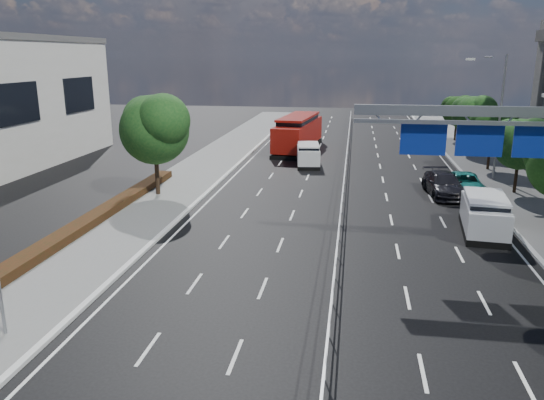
# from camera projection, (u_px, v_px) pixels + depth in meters

# --- Properties ---
(ground) EXTENTS (160.00, 160.00, 0.00)m
(ground) POSITION_uv_depth(u_px,v_px,m) (327.00, 364.00, 15.85)
(ground) COLOR black
(ground) RESTS_ON ground
(kerb_near) EXTENTS (0.25, 140.00, 0.15)m
(kerb_near) POSITION_uv_depth(u_px,v_px,m) (48.00, 338.00, 17.16)
(kerb_near) COLOR silver
(kerb_near) RESTS_ON ground
(median_fence) EXTENTS (0.05, 85.00, 1.02)m
(median_fence) POSITION_uv_depth(u_px,v_px,m) (344.00, 179.00, 37.15)
(median_fence) COLOR silver
(median_fence) RESTS_ON ground
(hedge_near) EXTENTS (1.00, 36.00, 0.44)m
(hedge_near) POSITION_uv_depth(u_px,v_px,m) (19.00, 264.00, 22.48)
(hedge_near) COLOR black
(hedge_near) RESTS_ON sidewalk_near
(overhead_gantry) EXTENTS (10.24, 0.38, 7.45)m
(overhead_gantry) POSITION_uv_depth(u_px,v_px,m) (499.00, 135.00, 22.95)
(overhead_gantry) COLOR gray
(overhead_gantry) RESTS_ON ground
(streetlight_far) EXTENTS (2.78, 2.40, 9.00)m
(streetlight_far) POSITION_uv_depth(u_px,v_px,m) (496.00, 109.00, 37.69)
(streetlight_far) COLOR gray
(streetlight_far) RESTS_ON ground
(near_tree_back) EXTENTS (4.84, 4.51, 6.69)m
(near_tree_back) POSITION_uv_depth(u_px,v_px,m) (155.00, 126.00, 33.51)
(near_tree_back) COLOR black
(near_tree_back) RESTS_ON ground
(far_tree_e) EXTENTS (3.63, 3.38, 5.13)m
(far_tree_e) POSITION_uv_depth(u_px,v_px,m) (521.00, 141.00, 34.19)
(far_tree_e) COLOR black
(far_tree_e) RESTS_ON ground
(far_tree_f) EXTENTS (3.52, 3.28, 5.02)m
(far_tree_f) POSITION_uv_depth(u_px,v_px,m) (493.00, 127.00, 41.36)
(far_tree_f) COLOR black
(far_tree_f) RESTS_ON ground
(far_tree_g) EXTENTS (3.96, 3.69, 5.45)m
(far_tree_g) POSITION_uv_depth(u_px,v_px,m) (473.00, 114.00, 48.43)
(far_tree_g) COLOR black
(far_tree_g) RESTS_ON ground
(far_tree_h) EXTENTS (3.41, 3.18, 4.91)m
(far_tree_h) POSITION_uv_depth(u_px,v_px,m) (458.00, 109.00, 55.67)
(far_tree_h) COLOR black
(far_tree_h) RESTS_ON ground
(white_minivan) EXTENTS (2.32, 4.40, 1.83)m
(white_minivan) POSITION_uv_depth(u_px,v_px,m) (308.00, 155.00, 44.05)
(white_minivan) COLOR black
(white_minivan) RESTS_ON ground
(red_bus) EXTENTS (3.93, 11.36, 3.32)m
(red_bus) POSITION_uv_depth(u_px,v_px,m) (298.00, 132.00, 51.11)
(red_bus) COLOR black
(red_bus) RESTS_ON ground
(near_car_silver) EXTENTS (2.40, 4.72, 1.54)m
(near_car_silver) POSITION_uv_depth(u_px,v_px,m) (286.00, 146.00, 49.34)
(near_car_silver) COLOR #93969A
(near_car_silver) RESTS_ON ground
(near_car_dark) EXTENTS (1.81, 4.32, 1.39)m
(near_car_dark) POSITION_uv_depth(u_px,v_px,m) (309.00, 122.00, 67.60)
(near_car_dark) COLOR black
(near_car_dark) RESTS_ON ground
(silver_minivan) EXTENTS (2.54, 5.01, 2.00)m
(silver_minivan) POSITION_uv_depth(u_px,v_px,m) (484.00, 215.00, 27.28)
(silver_minivan) COLOR black
(silver_minivan) RESTS_ON ground
(parked_car_teal) EXTENTS (2.34, 4.86, 1.33)m
(parked_car_teal) POSITION_uv_depth(u_px,v_px,m) (464.00, 183.00, 35.28)
(parked_car_teal) COLOR #186F6B
(parked_car_teal) RESTS_ON ground
(parked_car_dark) EXTENTS (2.56, 5.26, 1.48)m
(parked_car_dark) POSITION_uv_depth(u_px,v_px,m) (444.00, 184.00, 34.77)
(parked_car_dark) COLOR black
(parked_car_dark) RESTS_ON ground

